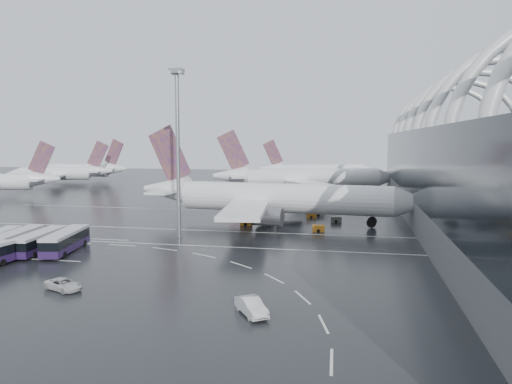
% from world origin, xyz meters
% --- Properties ---
extents(ground, '(420.00, 420.00, 0.00)m').
position_xyz_m(ground, '(0.00, 0.00, 0.00)').
color(ground, black).
rests_on(ground, ground).
extents(lane_marking_near, '(120.00, 0.25, 0.01)m').
position_xyz_m(lane_marking_near, '(0.00, -2.00, 0.01)').
color(lane_marking_near, white).
rests_on(lane_marking_near, ground).
extents(lane_marking_mid, '(120.00, 0.25, 0.01)m').
position_xyz_m(lane_marking_mid, '(0.00, 12.00, 0.01)').
color(lane_marking_mid, white).
rests_on(lane_marking_mid, ground).
extents(lane_marking_far, '(120.00, 0.25, 0.01)m').
position_xyz_m(lane_marking_far, '(0.00, 40.00, 0.01)').
color(lane_marking_far, white).
rests_on(lane_marking_far, ground).
extents(bus_bay_line_north, '(28.00, 0.25, 0.01)m').
position_xyz_m(bus_bay_line_north, '(-24.00, 0.00, 0.01)').
color(bus_bay_line_north, white).
rests_on(bus_bay_line_north, ground).
extents(airliner_main, '(62.96, 54.94, 21.31)m').
position_xyz_m(airliner_main, '(11.83, 23.54, 5.34)').
color(airliner_main, white).
rests_on(airliner_main, ground).
extents(airliner_gate_b, '(59.42, 52.78, 21.16)m').
position_xyz_m(airliner_gate_b, '(13.44, 79.18, 5.29)').
color(airliner_gate_b, white).
rests_on(airliner_gate_b, ground).
extents(airliner_gate_c, '(49.54, 45.11, 18.06)m').
position_xyz_m(airliner_gate_c, '(13.22, 134.85, 4.52)').
color(airliner_gate_c, white).
rests_on(airliner_gate_c, ground).
extents(jet_remote_mid, '(39.62, 32.24, 17.63)m').
position_xyz_m(jet_remote_mid, '(-84.31, 97.09, 4.55)').
color(jet_remote_mid, white).
rests_on(jet_remote_mid, ground).
extents(jet_remote_far, '(42.20, 33.98, 18.40)m').
position_xyz_m(jet_remote_far, '(-85.27, 115.54, 4.75)').
color(jet_remote_far, white).
rests_on(jet_remote_far, ground).
extents(bus_row_near_b, '(4.56, 13.30, 3.21)m').
position_xyz_m(bus_row_near_b, '(-24.00, -11.32, 1.76)').
color(bus_row_near_b, '#25133E').
rests_on(bus_row_near_b, ground).
extents(bus_row_near_c, '(4.24, 13.27, 3.21)m').
position_xyz_m(bus_row_near_c, '(-19.81, -11.50, 1.76)').
color(bus_row_near_c, '#25133E').
rests_on(bus_row_near_c, ground).
extents(bus_row_near_d, '(5.37, 13.86, 3.33)m').
position_xyz_m(bus_row_near_d, '(-15.79, -10.51, 1.83)').
color(bus_row_near_d, '#25133E').
rests_on(bus_row_near_d, ground).
extents(van_curve_a, '(5.58, 4.11, 1.41)m').
position_xyz_m(van_curve_a, '(-4.46, -29.27, 0.70)').
color(van_curve_a, silver).
rests_on(van_curve_a, ground).
extents(van_curve_c, '(4.52, 5.49, 1.76)m').
position_xyz_m(van_curve_c, '(19.37, -33.14, 0.88)').
color(van_curve_c, silver).
rests_on(van_curve_c, ground).
extents(floodlight_mast, '(2.35, 2.35, 30.65)m').
position_xyz_m(floodlight_mast, '(-2.17, 4.88, 19.28)').
color(floodlight_mast, gray).
rests_on(floodlight_mast, ground).
extents(gse_cart_belly_a, '(2.32, 1.37, 1.27)m').
position_xyz_m(gse_cart_belly_a, '(22.89, 15.11, 0.63)').
color(gse_cart_belly_a, '#C17319').
rests_on(gse_cart_belly_a, ground).
extents(gse_cart_belly_b, '(2.45, 1.45, 1.34)m').
position_xyz_m(gse_cart_belly_b, '(21.52, 34.85, 0.67)').
color(gse_cart_belly_b, slate).
rests_on(gse_cart_belly_b, ground).
extents(gse_cart_belly_c, '(2.42, 1.43, 1.32)m').
position_xyz_m(gse_cart_belly_c, '(7.33, 19.64, 0.66)').
color(gse_cart_belly_c, '#C17319').
rests_on(gse_cart_belly_c, ground).
extents(gse_cart_belly_d, '(2.33, 1.37, 1.27)m').
position_xyz_m(gse_cart_belly_d, '(25.89, 26.98, 0.63)').
color(gse_cart_belly_d, slate).
rests_on(gse_cart_belly_d, ground).
extents(gse_cart_belly_e, '(2.18, 1.29, 1.19)m').
position_xyz_m(gse_cart_belly_e, '(20.05, 32.22, 0.59)').
color(gse_cart_belly_e, '#C17319').
rests_on(gse_cart_belly_e, ground).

